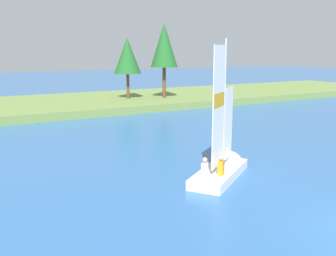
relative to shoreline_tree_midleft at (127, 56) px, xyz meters
name	(u,v)px	position (x,y,z in m)	size (l,w,h in m)	color
shore_bank	(72,104)	(-5.14, 1.28, -4.37)	(80.00, 13.58, 0.64)	olive
shoreline_tree_midleft	(127,56)	(0.00, 0.00, 0.00)	(2.57, 2.57, 5.75)	brown
shoreline_tree_centre	(164,46)	(3.34, -1.19, 0.97)	(2.62, 2.62, 7.13)	brown
sailboat	(225,163)	(-5.41, -21.69, -4.25)	(4.33, 3.50, 5.97)	white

